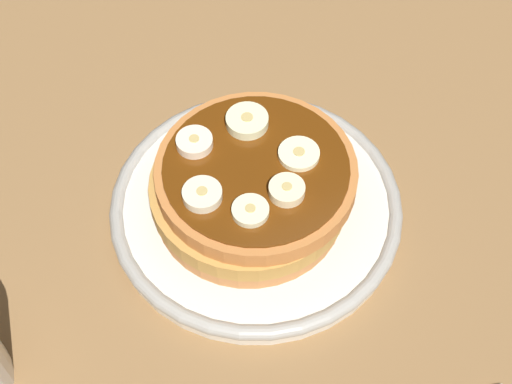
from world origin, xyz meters
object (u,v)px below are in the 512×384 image
object	(u,v)px
pancake_stack	(250,183)
banana_slice_2	(202,195)
banana_slice_4	(195,143)
banana_slice_5	(250,211)
banana_slice_1	(247,122)
banana_slice_3	(299,154)
plate	(256,207)
banana_slice_0	(287,191)

from	to	relation	value
pancake_stack	banana_slice_2	distance (cm)	5.21
banana_slice_4	banana_slice_5	distance (cm)	7.38
banana_slice_1	banana_slice_3	size ratio (longest dim) A/B	1.05
plate	banana_slice_1	distance (cm)	7.00
banana_slice_3	banana_slice_5	distance (cm)	6.22
banana_slice_2	banana_slice_5	xyz separation A→B (cm)	(-2.75, -2.42, -0.12)
pancake_stack	banana_slice_5	size ratio (longest dim) A/B	5.96
banana_slice_1	pancake_stack	bearing A→B (deg)	155.20
banana_slice_3	banana_slice_4	xyz separation A→B (cm)	(4.49, 6.42, 0.16)
banana_slice_4	banana_slice_0	bearing A→B (deg)	-150.80
banana_slice_1	banana_slice_3	world-z (taller)	banana_slice_1
plate	banana_slice_2	xyz separation A→B (cm)	(-0.70, 4.68, 5.67)
plate	banana_slice_1	size ratio (longest dim) A/B	7.07
banana_slice_0	banana_slice_3	xyz separation A→B (cm)	(2.57, -2.47, -0.19)
pancake_stack	banana_slice_0	distance (cm)	4.61
banana_slice_0	banana_slice_5	bearing A→B (deg)	94.84
plate	banana_slice_4	bearing A→B (deg)	39.07
banana_slice_3	banana_slice_4	distance (cm)	7.84
banana_slice_3	banana_slice_4	world-z (taller)	banana_slice_4
banana_slice_4	banana_slice_2	bearing A→B (deg)	161.52
banana_slice_0	banana_slice_4	bearing A→B (deg)	29.20
pancake_stack	banana_slice_3	world-z (taller)	banana_slice_3
pancake_stack	plate	bearing A→B (deg)	-136.78
banana_slice_0	banana_slice_3	size ratio (longest dim) A/B	0.85
banana_slice_1	banana_slice_2	bearing A→B (deg)	127.48
banana_slice_0	banana_slice_1	size ratio (longest dim) A/B	0.80
banana_slice_3	banana_slice_5	size ratio (longest dim) A/B	1.17
banana_slice_2	banana_slice_4	distance (cm)	4.83
banana_slice_2	banana_slice_0	bearing A→B (deg)	-114.42
banana_slice_0	banana_slice_3	bearing A→B (deg)	-43.82
banana_slice_2	banana_slice_3	xyz separation A→B (cm)	(0.09, -7.95, -0.16)
pancake_stack	banana_slice_5	distance (cm)	4.98
banana_slice_2	banana_slice_4	bearing A→B (deg)	-18.48
plate	banana_slice_1	xyz separation A→B (cm)	(3.87, -1.27, 5.70)
banana_slice_0	banana_slice_4	xyz separation A→B (cm)	(7.07, 3.95, -0.03)
pancake_stack	banana_slice_5	xyz separation A→B (cm)	(-3.81, 1.92, 2.56)
pancake_stack	banana_slice_1	distance (cm)	4.71
banana_slice_3	pancake_stack	bearing A→B (deg)	74.83
plate	banana_slice_4	xyz separation A→B (cm)	(3.88, 3.15, 5.67)
banana_slice_1	plate	bearing A→B (deg)	161.79
banana_slice_1	banana_slice_5	world-z (taller)	banana_slice_1
banana_slice_4	banana_slice_3	bearing A→B (deg)	-124.99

